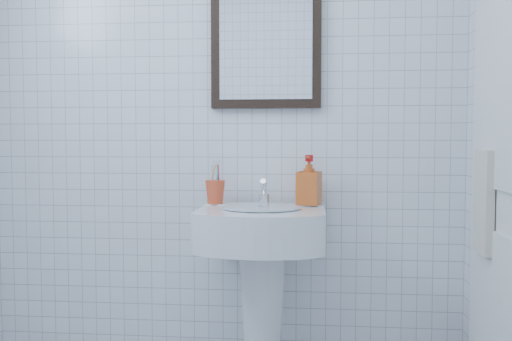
# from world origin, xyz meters

# --- Properties ---
(wall_back) EXTENTS (2.20, 0.02, 2.50)m
(wall_back) POSITION_xyz_m (0.00, 1.20, 1.25)
(wall_back) COLOR white
(wall_back) RESTS_ON ground
(washbasin) EXTENTS (0.53, 0.39, 0.82)m
(washbasin) POSITION_xyz_m (0.20, 0.98, 0.55)
(washbasin) COLOR white
(washbasin) RESTS_ON ground
(faucet) EXTENTS (0.05, 0.10, 0.12)m
(faucet) POSITION_xyz_m (0.20, 1.08, 0.86)
(faucet) COLOR silver
(faucet) RESTS_ON washbasin
(toothbrush_cup) EXTENTS (0.10, 0.10, 0.11)m
(toothbrush_cup) POSITION_xyz_m (-0.02, 1.09, 0.86)
(toothbrush_cup) COLOR #E24B28
(toothbrush_cup) RESTS_ON washbasin
(soap_dispenser) EXTENTS (0.12, 0.12, 0.22)m
(soap_dispenser) POSITION_xyz_m (0.40, 1.10, 0.92)
(soap_dispenser) COLOR red
(soap_dispenser) RESTS_ON washbasin
(wall_mirror) EXTENTS (0.50, 0.04, 0.62)m
(wall_mirror) POSITION_xyz_m (0.20, 1.18, 1.55)
(wall_mirror) COLOR black
(wall_mirror) RESTS_ON wall_back
(towel_ring) EXTENTS (0.01, 0.18, 0.18)m
(towel_ring) POSITION_xyz_m (1.06, 0.72, 1.05)
(towel_ring) COLOR silver
(towel_ring) RESTS_ON wall_right
(hand_towel) EXTENTS (0.03, 0.16, 0.38)m
(hand_towel) POSITION_xyz_m (1.04, 0.72, 0.87)
(hand_towel) COLOR beige
(hand_towel) RESTS_ON towel_ring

